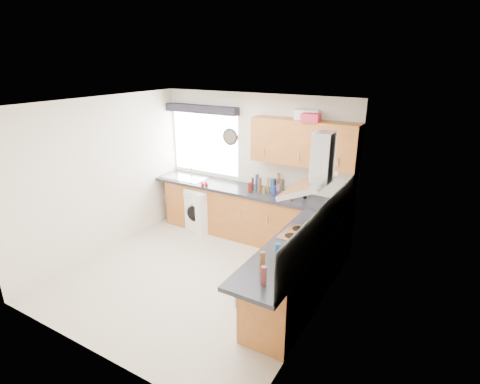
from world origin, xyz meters
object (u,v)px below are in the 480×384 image
Objects in this scene: upper_cabinets at (304,143)px; washing_machine at (203,209)px; extractor_hood at (315,172)px; oven at (301,268)px.

upper_cabinets is 2.13× the size of washing_machine.
upper_cabinets is at bearing 116.13° from extractor_hood.
oven is at bearing -6.52° from washing_machine.
washing_machine is at bearing 155.08° from oven.
oven is 2.61m from washing_machine.
washing_machine is (-2.47, 1.10, -1.37)m from extractor_hood.
upper_cabinets is 2.31m from washing_machine.
oven reaches higher than washing_machine.
extractor_hood is at bearing -5.62° from washing_machine.
oven is at bearing -67.46° from upper_cabinets.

